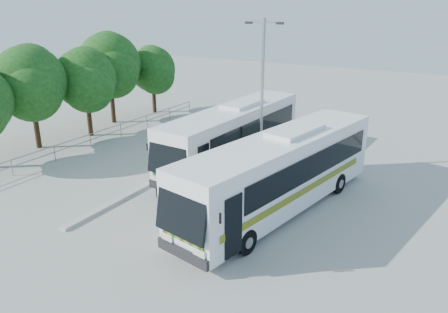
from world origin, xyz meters
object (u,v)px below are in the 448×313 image
Objects in this scene: tree_far_c at (86,79)px; tree_far_b at (30,82)px; tree_far_d at (110,64)px; coach_adjacent at (281,171)px; coach_main at (233,134)px; lamppost at (262,91)px; tree_far_e at (153,69)px.

tree_far_b is at bearing -102.91° from tree_far_c.
tree_far_b is 4.01m from tree_far_c.
tree_far_c is at bearing -72.17° from tree_far_d.
coach_adjacent is (18.10, -0.40, -2.57)m from tree_far_b.
lamppost reaches higher than coach_main.
tree_far_e reaches higher than coach_main.
tree_far_d is at bearing 168.09° from coach_main.
tree_far_d reaches higher than coach_main.
coach_adjacent is (5.08, -4.48, 0.09)m from coach_main.
tree_far_d reaches higher than coach_adjacent.
coach_adjacent is 1.54× the size of lamppost.
tree_far_c reaches higher than tree_far_e.
tree_far_d is 14.07m from coach_main.
lamppost is (15.31, -3.79, 0.01)m from tree_far_d.
tree_far_c is 1.10× the size of tree_far_e.
tree_far_d is (-1.19, 3.70, 0.56)m from tree_far_c.
coach_adjacent is at bearing -35.21° from tree_far_e.
tree_far_c reaches higher than coach_main.
tree_far_d is 4.65m from tree_far_e.
tree_far_c is at bearing 77.09° from tree_far_b.
tree_far_c is 0.74× the size of lamppost.
tree_far_d reaches higher than tree_far_c.
tree_far_b reaches higher than coach_adjacent.
tree_far_e is at bearing 93.54° from tree_far_c.
coach_adjacent is 5.93m from lamppost.
tree_far_b is 1.17× the size of tree_far_e.
lamppost is (-3.08, 4.20, 2.82)m from coach_adjacent.
tree_far_e is 0.68× the size of lamppost.
tree_far_e is (0.68, 4.50, -0.93)m from tree_far_d.
lamppost is (15.02, 3.81, 0.26)m from tree_far_b.
coach_main is (12.12, 0.18, -2.34)m from tree_far_c.
tree_far_d is 0.58× the size of coach_main.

